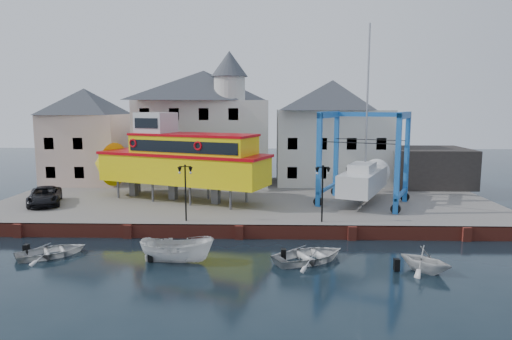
{
  "coord_description": "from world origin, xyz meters",
  "views": [
    {
      "loc": [
        2.13,
        -31.48,
        9.42
      ],
      "look_at": [
        1.0,
        7.0,
        4.0
      ],
      "focal_mm": 32.0,
      "sensor_mm": 36.0,
      "label": 1
    }
  ],
  "objects": [
    {
      "name": "shed_dark",
      "position": [
        19.0,
        17.0,
        3.0
      ],
      "size": [
        8.0,
        7.0,
        4.0
      ],
      "primitive_type": "cube",
      "color": "black",
      "rests_on": "hardstanding"
    },
    {
      "name": "lamp_post_left",
      "position": [
        -4.0,
        1.2,
        4.17
      ],
      "size": [
        1.12,
        0.32,
        4.2
      ],
      "color": "black",
      "rests_on": "hardstanding"
    },
    {
      "name": "motorboat_d",
      "position": [
        -11.62,
        -4.09,
        0.0
      ],
      "size": [
        5.1,
        4.8,
        0.86
      ],
      "primitive_type": "imported",
      "rotation": [
        0.0,
        0.0,
        2.17
      ],
      "color": "silver",
      "rests_on": "ground"
    },
    {
      "name": "travel_lift",
      "position": [
        10.61,
        8.38,
        3.54
      ],
      "size": [
        8.75,
        10.29,
        15.28
      ],
      "rotation": [
        0.0,
        0.0,
        -0.42
      ],
      "color": "#1651A1",
      "rests_on": "hardstanding"
    },
    {
      "name": "hardstanding",
      "position": [
        0.0,
        11.0,
        0.5
      ],
      "size": [
        44.0,
        22.0,
        1.0
      ],
      "primitive_type": "cube",
      "color": "#615D5B",
      "rests_on": "ground"
    },
    {
      "name": "building_white_main",
      "position": [
        -4.87,
        18.39,
        7.34
      ],
      "size": [
        14.0,
        8.3,
        14.0
      ],
      "color": "silver",
      "rests_on": "hardstanding"
    },
    {
      "name": "motorboat_b",
      "position": [
        4.63,
        -4.56,
        0.0
      ],
      "size": [
        5.76,
        5.2,
        0.98
      ],
      "primitive_type": "imported",
      "rotation": [
        0.0,
        0.0,
        2.06
      ],
      "color": "silver",
      "rests_on": "ground"
    },
    {
      "name": "building_white_right",
      "position": [
        9.0,
        19.0,
        6.6
      ],
      "size": [
        12.0,
        8.0,
        11.2
      ],
      "color": "silver",
      "rests_on": "hardstanding"
    },
    {
      "name": "motorboat_c",
      "position": [
        11.06,
        -6.15,
        0.0
      ],
      "size": [
        4.01,
        4.01,
        1.6
      ],
      "primitive_type": "imported",
      "rotation": [
        0.0,
        0.0,
        0.79
      ],
      "color": "silver",
      "rests_on": "ground"
    },
    {
      "name": "ground",
      "position": [
        0.0,
        0.0,
        0.0
      ],
      "size": [
        140.0,
        140.0,
        0.0
      ],
      "primitive_type": "plane",
      "color": "black",
      "rests_on": "ground"
    },
    {
      "name": "motorboat_a",
      "position": [
        -3.45,
        -5.01,
        0.0
      ],
      "size": [
        4.63,
        1.94,
        1.76
      ],
      "primitive_type": "imported",
      "rotation": [
        0.0,
        0.0,
        1.52
      ],
      "color": "silver",
      "rests_on": "ground"
    },
    {
      "name": "quay_wall",
      "position": [
        -0.0,
        0.1,
        0.5
      ],
      "size": [
        44.0,
        0.47,
        1.0
      ],
      "color": "maroon",
      "rests_on": "ground"
    },
    {
      "name": "lamp_post_right",
      "position": [
        6.0,
        1.2,
        4.17
      ],
      "size": [
        1.12,
        0.32,
        4.2
      ],
      "color": "black",
      "rests_on": "hardstanding"
    },
    {
      "name": "van",
      "position": [
        -17.19,
        6.5,
        1.76
      ],
      "size": [
        4.32,
        5.98,
        1.51
      ],
      "primitive_type": "imported",
      "rotation": [
        0.0,
        0.0,
        0.37
      ],
      "color": "black",
      "rests_on": "hardstanding"
    },
    {
      "name": "building_pink",
      "position": [
        -18.0,
        18.0,
        6.15
      ],
      "size": [
        8.0,
        7.0,
        10.3
      ],
      "color": "beige",
      "rests_on": "hardstanding"
    },
    {
      "name": "tour_boat",
      "position": [
        -6.55,
        8.93,
        4.7
      ],
      "size": [
        18.3,
        10.71,
        7.84
      ],
      "rotation": [
        0.0,
        0.0,
        -0.38
      ],
      "color": "#59595E",
      "rests_on": "hardstanding"
    }
  ]
}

